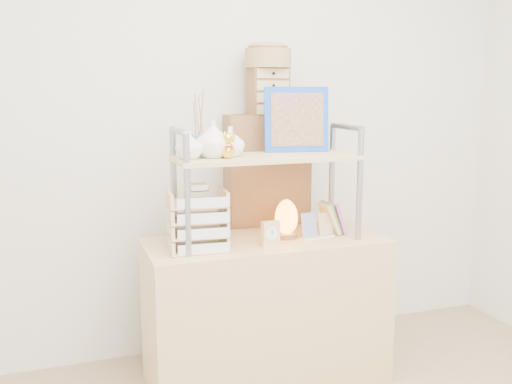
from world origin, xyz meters
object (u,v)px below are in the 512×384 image
letter_tray (198,223)px  salt_lamp (286,218)px  cabinet (266,234)px  desk (266,311)px

letter_tray → salt_lamp: 0.47m
cabinet → salt_lamp: (-0.03, -0.37, 0.17)m
cabinet → letter_tray: 0.68m
desk → letter_tray: bearing=-171.1°
salt_lamp → desk: bearing=-178.6°
letter_tray → salt_lamp: letter_tray is taller
desk → cabinet: (0.14, 0.37, 0.30)m
cabinet → letter_tray: (-0.50, -0.43, 0.20)m
cabinet → letter_tray: cabinet is taller
cabinet → letter_tray: size_ratio=4.34×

